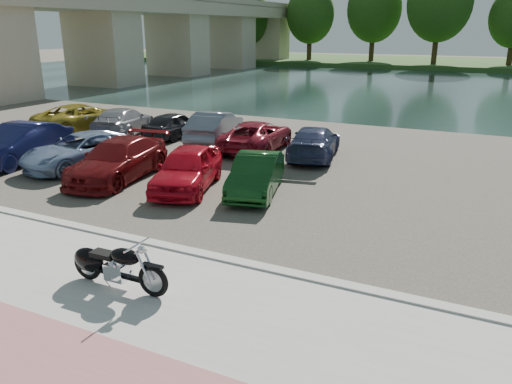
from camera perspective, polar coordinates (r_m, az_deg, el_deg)
ground at (r=10.20m, az=-11.34°, el=-11.99°), size 200.00×200.00×0.00m
promenade at (r=9.53m, az=-15.06°, el=-14.30°), size 60.00×6.00×0.10m
pink_path at (r=8.64m, az=-21.85°, el=-18.35°), size 60.00×2.00×0.01m
kerb at (r=11.62m, az=-5.43°, el=-7.37°), size 60.00×0.30×0.14m
parking_lot at (r=19.42m, az=8.41°, el=2.92°), size 60.00×18.00×0.04m
river at (r=47.51m, az=19.40°, el=11.07°), size 120.00×40.00×0.00m
far_bank at (r=79.25m, az=22.46°, el=13.42°), size 120.00×24.00×0.60m
bridge at (r=58.50m, az=-9.61°, el=18.39°), size 7.00×56.00×8.55m
far_trees at (r=72.75m, az=26.35°, el=18.33°), size 70.25×10.68×12.52m
motorcycle at (r=10.52m, az=-16.31°, el=-7.96°), size 2.33×0.75×1.05m
car_1 at (r=21.54m, az=-25.48°, el=4.99°), size 2.15×4.77×1.52m
car_2 at (r=19.98m, az=-19.21°, el=4.50°), size 3.17×5.02×1.29m
car_3 at (r=18.02m, az=-15.51°, el=3.57°), size 2.54×4.93×1.37m
car_4 at (r=16.42m, az=-7.85°, el=2.72°), size 2.75×4.40×1.40m
car_5 at (r=15.84m, az=0.03°, el=2.04°), size 2.26×3.99×1.24m
car_6 at (r=27.41m, az=-19.21°, el=8.08°), size 3.15×5.28×1.38m
car_7 at (r=25.67m, az=-14.96°, el=7.80°), size 3.12×4.96×1.34m
car_8 at (r=24.54m, az=-9.35°, el=7.61°), size 1.53×3.68×1.25m
car_9 at (r=23.33m, az=-4.68°, el=7.46°), size 2.27×4.52×1.42m
car_10 at (r=21.55m, az=0.08°, el=6.44°), size 2.54×4.78×1.28m
car_11 at (r=20.49m, az=6.66°, el=5.69°), size 2.59×4.64×1.27m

